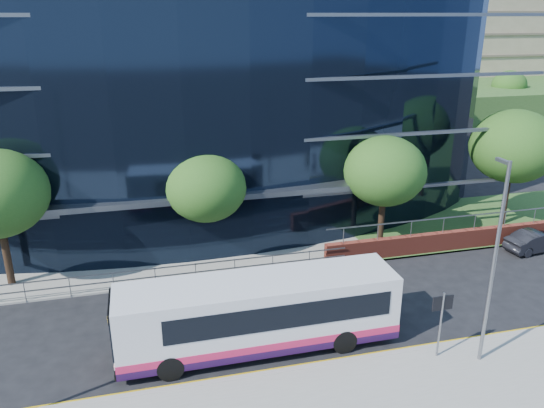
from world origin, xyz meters
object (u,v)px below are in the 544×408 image
object	(u,v)px
street_sign	(442,311)
city_bus	(261,313)
tree_far_d	(514,146)
parked_car	(536,241)
tree_far_c	(385,171)
tree_dist_e	(402,89)
tree_dist_f	(509,85)
tree_far_b	(206,188)
streetlight_east	(494,259)

from	to	relation	value
street_sign	city_bus	distance (m)	7.00
tree_far_d	city_bus	size ratio (longest dim) A/B	0.66
tree_far_d	parked_car	xyz separation A→B (m)	(-0.66, -3.89, -4.58)
city_bus	parked_car	bearing A→B (deg)	16.65
tree_far_d	city_bus	distance (m)	20.53
tree_far_c	tree_dist_e	bearing A→B (deg)	61.26
city_bus	parked_car	xyz separation A→B (m)	(17.37, 5.25, -1.00)
tree_dist_e	street_sign	bearing A→B (deg)	-115.12
tree_dist_e	tree_dist_f	xyz separation A→B (m)	(16.00, 2.00, -0.33)
tree_far_b	tree_far_d	bearing A→B (deg)	1.51
tree_dist_e	city_bus	bearing A→B (deg)	-123.63
tree_far_c	city_bus	xyz separation A→B (m)	(-9.03, -8.14, -2.93)
tree_dist_f	streetlight_east	bearing A→B (deg)	-127.58
street_sign	tree_far_c	world-z (taller)	tree_far_c
street_sign	tree_far_c	size ratio (longest dim) A/B	0.43
tree_far_b	tree_dist_e	size ratio (longest dim) A/B	0.93
tree_dist_e	streetlight_east	xyz separation A→B (m)	(-18.00, -42.17, -0.10)
tree_far_c	tree_dist_e	xyz separation A→B (m)	(17.00, 31.00, 0.00)
tree_far_d	tree_dist_f	distance (m)	40.01
tree_dist_e	tree_far_d	bearing A→B (deg)	-104.93
tree_dist_e	tree_far_b	bearing A→B (deg)	-131.52
tree_far_d	parked_car	world-z (taller)	tree_far_d
street_sign	parked_car	size ratio (longest dim) A/B	0.75
tree_far_c	city_bus	bearing A→B (deg)	-137.97
tree_far_d	parked_car	distance (m)	6.05
tree_far_d	parked_car	size ratio (longest dim) A/B	2.00
tree_dist_e	tree_dist_f	distance (m)	16.13
tree_dist_e	tree_dist_f	size ratio (longest dim) A/B	1.08
tree_dist_f	tree_dist_e	bearing A→B (deg)	-172.87
tree_far_b	streetlight_east	distance (m)	14.74
street_sign	tree_far_b	xyz separation A→B (m)	(-7.50, 11.09, 2.06)
tree_dist_f	parked_car	bearing A→B (deg)	-124.50
tree_far_c	streetlight_east	size ratio (longest dim) A/B	0.81
tree_far_c	tree_dist_e	size ratio (longest dim) A/B	1.00
streetlight_east	tree_dist_f	bearing A→B (deg)	52.42
tree_dist_f	city_bus	bearing A→B (deg)	-135.61
tree_dist_f	streetlight_east	xyz separation A→B (m)	(-34.00, -44.17, 0.23)
tree_far_c	streetlight_east	distance (m)	11.22
city_bus	tree_far_c	bearing A→B (deg)	41.87
parked_car	streetlight_east	bearing A→B (deg)	124.71
parked_car	street_sign	bearing A→B (deg)	118.51
tree_dist_f	tree_far_c	bearing A→B (deg)	-135.00
tree_dist_e	city_bus	size ratio (longest dim) A/B	0.58
streetlight_east	tree_dist_e	bearing A→B (deg)	66.89
streetlight_east	city_bus	world-z (taller)	streetlight_east
street_sign	tree_far_d	distance (m)	16.61
streetlight_east	parked_car	xyz separation A→B (m)	(9.34, 8.28, -3.83)
street_sign	streetlight_east	size ratio (longest dim) A/B	0.35
tree_dist_e	parked_car	distance (m)	35.20
parked_car	tree_far_b	bearing A→B (deg)	72.65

